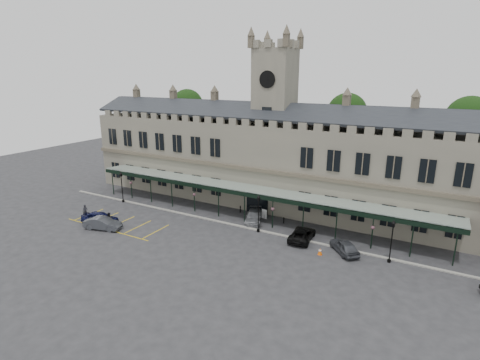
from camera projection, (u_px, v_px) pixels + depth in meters
The scene contains 23 objects.
ground at pixel (215, 242), 43.05m from camera, with size 140.00×140.00×0.00m, color #2A2A2C.
station_building at pixel (273, 161), 54.65m from camera, with size 60.00×10.36×17.30m.
clock_tower at pixel (274, 115), 52.91m from camera, with size 5.60×5.60×24.80m.
canopy at pixel (245, 204), 48.67m from camera, with size 50.00×4.10×4.30m.
kerb at pixel (238, 226), 47.66m from camera, with size 60.00×0.40×0.12m, color gray.
parking_markings at pixel (117, 224), 48.35m from camera, with size 16.00×6.00×0.01m, color gold, non-canonical shape.
tree_behind_left at pixel (187, 106), 70.85m from camera, with size 6.00×6.00×16.00m.
tree_behind_mid at pixel (347, 114), 56.81m from camera, with size 6.00×6.00×16.00m.
tree_behind_right at pixel (469, 120), 49.32m from camera, with size 6.00×6.00×16.00m.
lamp_post_left at pixel (122, 184), 55.89m from camera, with size 0.45×0.45×4.74m.
lamp_post_mid at pixel (259, 210), 45.21m from camera, with size 0.45×0.45×4.79m.
lamp_post_right at pixel (392, 238), 37.80m from camera, with size 0.44×0.44×4.64m.
traffic_cone at pixel (320, 251), 40.08m from camera, with size 0.47×0.47×0.75m.
sign_board at pixel (264, 214), 49.99m from camera, with size 0.76×0.15×1.30m.
bollard_left at pixel (240, 209), 52.30m from camera, with size 0.17×0.17×0.94m, color black.
bollard_right at pixel (284, 220), 48.45m from camera, with size 0.15×0.15×0.84m, color black.
car_left_a at pixel (100, 218), 48.18m from camera, with size 1.92×4.78×1.63m, color #0C0F34.
car_left_b at pixel (103, 223), 46.55m from camera, with size 1.63×4.67×1.54m, color #3C3F45.
car_taxi at pixel (254, 216), 49.03m from camera, with size 1.96×4.83×1.40m, color gray.
car_van at pixel (302, 234), 43.55m from camera, with size 2.34×5.07×1.41m, color black.
car_right_a at pixel (344, 246), 40.41m from camera, with size 1.74×4.32×1.47m, color #3C3F45.
person_a at pixel (85, 212), 50.02m from camera, with size 0.69×0.45×1.89m, color black.
person_b at pixel (109, 219), 47.49m from camera, with size 0.89×0.70×1.84m, color black.
Camera 1 is at (21.75, -33.03, 18.70)m, focal length 28.00 mm.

